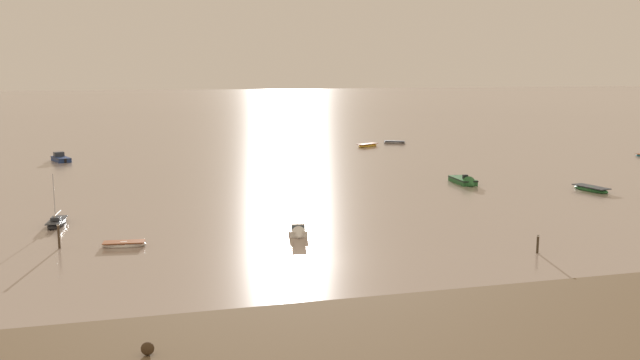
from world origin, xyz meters
name	(u,v)px	position (x,y,z in m)	size (l,w,h in m)	color
ground_plane	(301,262)	(0.00, 0.00, 0.00)	(800.00, 800.00, 0.00)	gray
mudflat_shore	(525,345)	(7.48, -17.71, 0.07)	(364.14, 17.68, 0.15)	brown
tidal_rock_left	(148,348)	(-11.00, -14.19, 0.47)	(0.65, 0.65, 0.65)	#402F1E
rowboat_moored_0	(124,244)	(-12.60, 7.71, 0.15)	(3.56, 1.50, 0.55)	white
rowboat_moored_2	(368,145)	(28.06, 67.96, 0.20)	(4.76, 3.68, 0.73)	gold
rowboat_moored_3	(394,142)	(34.61, 71.63, 0.18)	(4.27, 3.16, 0.65)	gray
motorboat_moored_1	(465,182)	(26.73, 27.10, 0.25)	(2.08, 5.44, 1.83)	#23602D
rowboat_moored_4	(591,189)	(38.65, 19.45, 0.20)	(2.48, 4.93, 0.74)	#23602D
motorboat_moored_2	(60,159)	(-23.21, 61.90, 0.30)	(3.59, 5.51, 1.98)	navy
motorboat_moored_3	(298,232)	(1.57, 8.01, 0.24)	(2.14, 4.38, 1.60)	white
sailboat_moored_0	(57,223)	(-18.60, 16.82, 0.21)	(1.79, 4.54, 4.96)	black
mooring_post_near	(538,244)	(17.89, -2.35, 0.68)	(0.22, 0.22, 1.56)	#3E3323
mooring_post_right	(59,237)	(-17.47, 8.33, 0.90)	(0.22, 0.22, 2.13)	#413323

